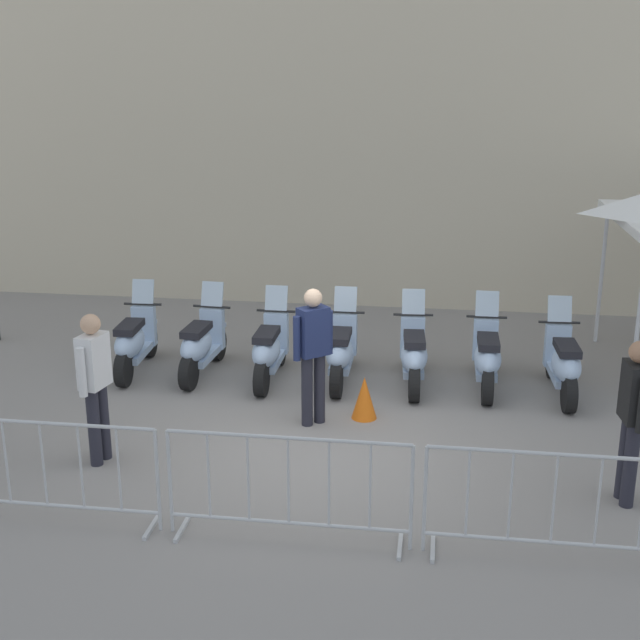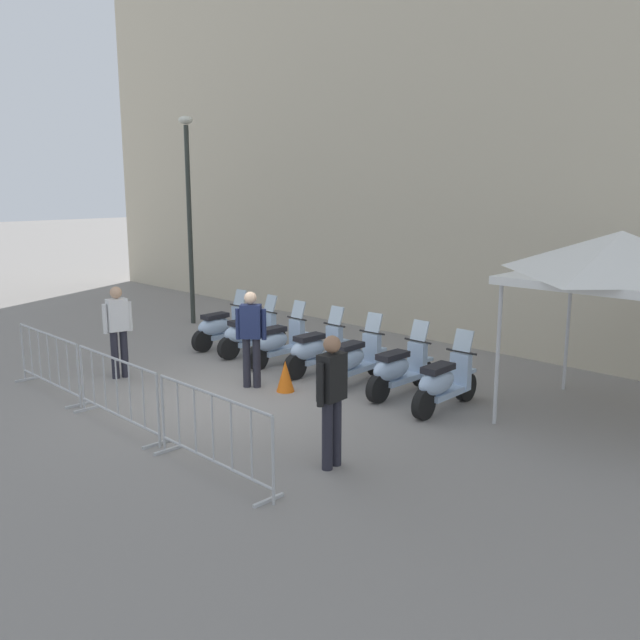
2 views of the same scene
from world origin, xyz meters
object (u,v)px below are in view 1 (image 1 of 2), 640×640
Objects in this scene: motorcycle_1 at (201,345)px; officer_by_barriers at (633,413)px; barrier_segment_2 at (553,508)px; motorcycle_5 at (487,358)px; barrier_segment_1 at (288,489)px; motorcycle_2 at (269,351)px; motorcycle_3 at (341,352)px; traffic_cone at (364,397)px; officer_near_row_end at (95,380)px; motorcycle_4 at (413,355)px; motorcycle_0 at (134,343)px; officer_mid_plaza at (313,349)px; motorcycle_6 at (563,364)px; barrier_segment_0 at (44,472)px.

motorcycle_1 is 1.00× the size of officer_by_barriers.
motorcycle_5 is at bearing 93.98° from barrier_segment_2.
motorcycle_2 is at bearing 102.24° from barrier_segment_1.
traffic_cone is at bearing -71.16° from motorcycle_3.
officer_by_barriers is at bearing -2.77° from officer_near_row_end.
motorcycle_2 is 1.99m from motorcycle_4.
officer_by_barriers is (6.16, -3.07, 0.53)m from motorcycle_0.
officer_near_row_end reaches higher than barrier_segment_1.
barrier_segment_2 is 1.33× the size of officer_by_barriers.
motorcycle_4 is at bearing 74.80° from barrier_segment_1.
officer_by_barriers is at bearing -33.21° from traffic_cone.
officer_by_barriers is 3.40m from traffic_cone.
motorcycle_3 is 1.00× the size of officer_by_barriers.
motorcycle_3 is at bearing 81.48° from officer_mid_plaza.
motorcycle_5 is 5.24m from officer_near_row_end.
motorcycle_4 is 1.00× the size of motorcycle_5.
motorcycle_0 is 6.91m from officer_by_barriers.
motorcycle_3 is (1.99, -0.05, 0.00)m from motorcycle_1.
motorcycle_6 is 3.13× the size of traffic_cone.
motorcycle_4 is 3.14× the size of traffic_cone.
officer_mid_plaza reaches higher than barrier_segment_0.
motorcycle_3 is 0.75× the size of barrier_segment_1.
motorcycle_0 is at bearing 178.61° from motorcycle_3.
officer_near_row_end is at bearing -132.05° from motorcycle_3.
barrier_segment_0 is 4.79m from barrier_segment_2.
barrier_segment_0 is (-4.49, -4.04, 0.07)m from motorcycle_5.
barrier_segment_2 is (0.29, -4.17, 0.07)m from motorcycle_5.
motorcycle_5 is (3.98, -0.07, 0.00)m from motorcycle_1.
barrier_segment_2 is at bearing -39.03° from motorcycle_0.
motorcycle_6 is at bearing -2.21° from motorcycle_0.
motorcycle_0 is 5.96m from motorcycle_6.
motorcycle_3 is 1.99m from motorcycle_5.
officer_by_barriers is (5.69, 1.05, 0.45)m from barrier_segment_0.
motorcycle_2 is 3.09m from officer_near_row_end.
officer_near_row_end reaches higher than motorcycle_6.
motorcycle_3 is (1.00, 0.06, 0.00)m from motorcycle_2.
traffic_cone is at bearing 80.02° from barrier_segment_1.
traffic_cone is (-2.78, 1.82, -0.71)m from officer_by_barriers.
traffic_cone is (0.52, 2.94, -0.25)m from barrier_segment_1.
motorcycle_2 is 1.00× the size of officer_near_row_end.
barrier_segment_0 is 5.81m from officer_by_barriers.
officer_by_barriers is 3.15× the size of traffic_cone.
motorcycle_5 is 4.61m from barrier_segment_1.
barrier_segment_0 is at bearing -144.62° from motorcycle_6.
barrier_segment_2 is 1.33× the size of officer_mid_plaza.
motorcycle_4 is 1.00× the size of officer_mid_plaza.
barrier_segment_0 is 1.00× the size of barrier_segment_1.
motorcycle_0 is at bearing 179.01° from motorcycle_5.
barrier_segment_0 is at bearing -91.94° from officer_near_row_end.
barrier_segment_1 is at bearing -99.98° from traffic_cone.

